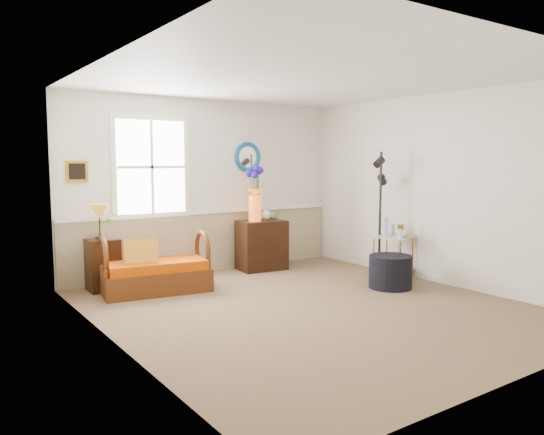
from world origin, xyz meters
TOP-DOWN VIEW (x-y plane):
  - floor at (0.00, 0.00)m, footprint 4.50×5.00m
  - ceiling at (0.00, 0.00)m, footprint 4.50×5.00m
  - walls at (0.00, 0.00)m, footprint 4.51×5.01m
  - wainscot at (0.00, 2.48)m, footprint 4.46×0.02m
  - chair_rail at (0.00, 2.47)m, footprint 4.46×0.04m
  - window at (-0.90, 2.47)m, footprint 1.14×0.06m
  - picture at (-1.92, 2.48)m, footprint 0.28×0.03m
  - mirror at (0.70, 2.48)m, footprint 0.47×0.07m
  - loveseat at (-1.17, 1.76)m, footprint 1.43×0.94m
  - throw_pillow at (-1.36, 1.73)m, footprint 0.43×0.25m
  - lamp_stand at (-1.71, 2.19)m, footprint 0.38×0.38m
  - table_lamp at (-1.74, 2.18)m, footprint 0.28×0.28m
  - potted_plant at (-1.56, 2.23)m, footprint 0.32×0.35m
  - cabinet at (0.74, 2.13)m, footprint 0.76×0.54m
  - flower_vase at (0.60, 2.11)m, footprint 0.24×0.24m
  - side_table at (1.95, 0.53)m, footprint 0.60×0.60m
  - tabletop_items at (1.98, 0.54)m, footprint 0.60×0.60m
  - floor_lamp at (1.87, 0.73)m, footprint 0.27×0.27m
  - ottoman at (1.47, 0.14)m, footprint 0.57×0.57m

SIDE VIEW (x-z plane):
  - floor at x=0.00m, z-range -0.01..0.01m
  - ottoman at x=1.47m, z-range 0.00..0.44m
  - side_table at x=1.95m, z-range 0.00..0.61m
  - lamp_stand at x=-1.71m, z-range 0.00..0.67m
  - cabinet at x=0.74m, z-range 0.00..0.77m
  - loveseat at x=-1.17m, z-range 0.00..0.87m
  - wainscot at x=0.00m, z-range 0.00..0.90m
  - throw_pillow at x=-1.36m, z-range 0.29..0.70m
  - tabletop_items at x=1.98m, z-range 0.62..0.88m
  - potted_plant at x=-1.56m, z-range 0.67..0.93m
  - table_lamp at x=-1.74m, z-range 0.67..1.13m
  - floor_lamp at x=1.87m, z-range 0.00..1.82m
  - chair_rail at x=0.00m, z-range 0.89..0.95m
  - flower_vase at x=0.60m, z-range 0.77..1.59m
  - walls at x=0.00m, z-range 0.00..2.60m
  - picture at x=-1.92m, z-range 1.41..1.69m
  - window at x=-0.90m, z-range 0.88..2.32m
  - mirror at x=0.70m, z-range 1.51..1.99m
  - ceiling at x=0.00m, z-range 2.60..2.60m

